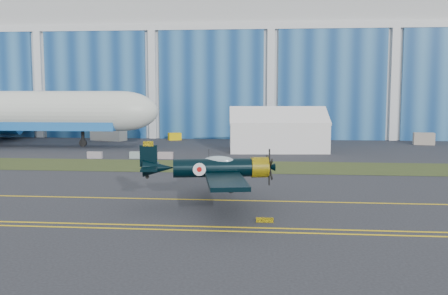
# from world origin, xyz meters

# --- Properties ---
(ground) EXTENTS (260.00, 260.00, 0.00)m
(ground) POSITION_xyz_m (0.00, 0.00, 0.00)
(ground) COLOR #2C2E35
(ground) RESTS_ON ground
(grass_median) EXTENTS (260.00, 10.00, 0.02)m
(grass_median) POSITION_xyz_m (0.00, 14.00, 0.02)
(grass_median) COLOR #475128
(grass_median) RESTS_ON ground
(hangar) EXTENTS (220.00, 45.70, 30.00)m
(hangar) POSITION_xyz_m (0.00, 71.79, 14.96)
(hangar) COLOR silver
(hangar) RESTS_ON ground
(taxiway_centreline) EXTENTS (200.00, 0.20, 0.02)m
(taxiway_centreline) POSITION_xyz_m (0.00, -5.00, 0.01)
(taxiway_centreline) COLOR yellow
(taxiway_centreline) RESTS_ON ground
(guard_board_right) EXTENTS (1.20, 0.15, 0.35)m
(guard_board_right) POSITION_xyz_m (22.00, -12.00, 0.17)
(guard_board_right) COLOR yellow
(guard_board_right) RESTS_ON ground
(warbird) EXTENTS (14.04, 15.98, 4.19)m
(warbird) POSITION_xyz_m (17.91, -7.50, 3.07)
(warbird) COLOR black
(warbird) RESTS_ON ground
(tent) EXTENTS (15.24, 11.76, 6.67)m
(tent) POSITION_xyz_m (23.13, 31.64, 3.34)
(tent) COLOR white
(tent) RESTS_ON ground
(shipping_container) EXTENTS (6.74, 4.27, 2.72)m
(shipping_container) POSITION_xyz_m (-7.05, 44.31, 1.36)
(shipping_container) COLOR white
(shipping_container) RESTS_ON ground
(tug) EXTENTS (2.62, 2.17, 1.31)m
(tug) POSITION_xyz_m (4.69, 46.15, 0.66)
(tug) COLOR yellow
(tug) RESTS_ON ground
(gse_box) EXTENTS (3.48, 2.13, 1.98)m
(gse_box) POSITION_xyz_m (47.55, 42.20, 0.99)
(gse_box) COLOR #A09486
(gse_box) RESTS_ON ground
(barrier_a) EXTENTS (2.00, 0.60, 0.90)m
(barrier_a) POSITION_xyz_m (-1.10, 19.84, 0.45)
(barrier_a) COLOR gray
(barrier_a) RESTS_ON ground
(barrier_b) EXTENTS (2.05, 0.81, 0.90)m
(barrier_b) POSITION_xyz_m (4.50, 20.41, 0.45)
(barrier_b) COLOR #879D9B
(barrier_b) RESTS_ON ground
(barrier_c) EXTENTS (2.02, 0.66, 0.90)m
(barrier_c) POSITION_xyz_m (8.36, 20.34, 0.45)
(barrier_c) COLOR gray
(barrier_c) RESTS_ON ground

